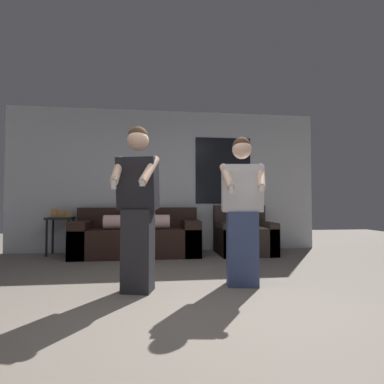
{
  "coord_description": "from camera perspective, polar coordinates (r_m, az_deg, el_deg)",
  "views": [
    {
      "loc": [
        -0.22,
        -2.52,
        0.92
      ],
      "look_at": [
        0.17,
        0.7,
        1.03
      ],
      "focal_mm": 28.0,
      "sensor_mm": 36.0,
      "label": 1
    }
  ],
  "objects": [
    {
      "name": "person_right",
      "position": [
        3.4,
        9.52,
        -3.44
      ],
      "size": [
        0.51,
        0.51,
        1.66
      ],
      "color": "#384770",
      "rests_on": "ground_plane"
    },
    {
      "name": "ground_plane",
      "position": [
        2.69,
        -1.94,
        -22.0
      ],
      "size": [
        14.0,
        14.0,
        0.0
      ],
      "primitive_type": "plane",
      "color": "slate"
    },
    {
      "name": "side_table",
      "position": [
        5.8,
        -23.77,
        -5.56
      ],
      "size": [
        0.43,
        0.39,
        0.81
      ],
      "color": "black",
      "rests_on": "ground_plane"
    },
    {
      "name": "couch",
      "position": [
        5.36,
        -10.33,
        -8.45
      ],
      "size": [
        2.14,
        0.86,
        0.83
      ],
      "color": "black",
      "rests_on": "ground_plane"
    },
    {
      "name": "person_left",
      "position": [
        3.16,
        -10.28,
        -2.67
      ],
      "size": [
        0.48,
        0.55,
        1.72
      ],
      "color": "#28282D",
      "rests_on": "ground_plane"
    },
    {
      "name": "wall_back",
      "position": [
        5.82,
        -4.55,
        2.25
      ],
      "size": [
        5.89,
        0.07,
        2.7
      ],
      "color": "silver",
      "rests_on": "ground_plane"
    },
    {
      "name": "armchair",
      "position": [
        5.56,
        9.83,
        -8.29
      ],
      "size": [
        0.97,
        0.88,
        0.87
      ],
      "color": "#332823",
      "rests_on": "ground_plane"
    }
  ]
}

